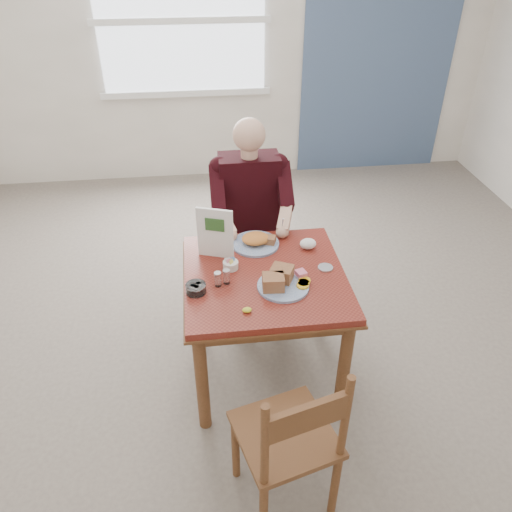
{
  "coord_description": "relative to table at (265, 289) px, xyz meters",
  "views": [
    {
      "loc": [
        -0.33,
        -2.24,
        2.41
      ],
      "look_at": [
        -0.05,
        0.0,
        0.88
      ],
      "focal_mm": 35.0,
      "sensor_mm": 36.0,
      "label": 1
    }
  ],
  "objects": [
    {
      "name": "far_plate",
      "position": [
        -0.01,
        0.3,
        0.14
      ],
      "size": [
        0.38,
        0.38,
        0.08
      ],
      "color": "white",
      "rests_on": "table"
    },
    {
      "name": "napkin",
      "position": [
        0.29,
        0.23,
        0.14
      ],
      "size": [
        0.11,
        0.1,
        0.06
      ],
      "primitive_type": "ellipsoid",
      "rotation": [
        0.0,
        0.0,
        -0.18
      ],
      "color": "white",
      "rests_on": "table"
    },
    {
      "name": "metal_dish",
      "position": [
        0.35,
        0.01,
        0.12
      ],
      "size": [
        0.09,
        0.09,
        0.01
      ],
      "primitive_type": "cylinder",
      "rotation": [
        0.0,
        0.0,
        -0.0
      ],
      "color": "silver",
      "rests_on": "table"
    },
    {
      "name": "accent_panel",
      "position": [
        1.6,
        2.98,
        0.76
      ],
      "size": [
        1.6,
        0.02,
        2.8
      ],
      "primitive_type": "cube",
      "color": "#445A7E",
      "rests_on": "ground"
    },
    {
      "name": "wall_back",
      "position": [
        0.0,
        3.0,
        0.76
      ],
      "size": [
        5.5,
        0.0,
        5.5
      ],
      "primitive_type": "plane",
      "rotation": [
        1.57,
        0.0,
        0.0
      ],
      "color": "white",
      "rests_on": "ground"
    },
    {
      "name": "creamer",
      "position": [
        -0.39,
        -0.12,
        0.14
      ],
      "size": [
        0.13,
        0.13,
        0.05
      ],
      "color": "white",
      "rests_on": "table"
    },
    {
      "name": "menu",
      "position": [
        -0.26,
        0.21,
        0.27
      ],
      "size": [
        0.21,
        0.09,
        0.31
      ],
      "color": "white",
      "rests_on": "table"
    },
    {
      "name": "chair_far",
      "position": [
        0.0,
        0.8,
        -0.16
      ],
      "size": [
        0.42,
        0.42,
        0.95
      ],
      "color": "brown",
      "rests_on": "ground"
    },
    {
      "name": "table",
      "position": [
        0.0,
        0.0,
        0.0
      ],
      "size": [
        0.92,
        0.92,
        0.75
      ],
      "color": "maroon",
      "rests_on": "ground"
    },
    {
      "name": "caddy",
      "position": [
        -0.19,
        0.08,
        0.14
      ],
      "size": [
        0.11,
        0.11,
        0.07
      ],
      "color": "white",
      "rests_on": "table"
    },
    {
      "name": "near_plate",
      "position": [
        0.07,
        -0.12,
        0.15
      ],
      "size": [
        0.33,
        0.33,
        0.09
      ],
      "color": "white",
      "rests_on": "table"
    },
    {
      "name": "diner",
      "position": [
        0.0,
        0.71,
        0.17
      ],
      "size": [
        0.53,
        0.56,
        1.39
      ],
      "color": "tan",
      "rests_on": "chair_far"
    },
    {
      "name": "window",
      "position": [
        -0.4,
        2.97,
        0.96
      ],
      "size": [
        1.72,
        0.04,
        1.42
      ],
      "color": "white",
      "rests_on": "wall_back"
    },
    {
      "name": "floor",
      "position": [
        0.0,
        0.0,
        -0.64
      ],
      "size": [
        6.0,
        6.0,
        0.0
      ],
      "primitive_type": "plane",
      "color": "#645751",
      "rests_on": "ground"
    },
    {
      "name": "shakers",
      "position": [
        -0.24,
        -0.07,
        0.16
      ],
      "size": [
        0.1,
        0.07,
        0.09
      ],
      "color": "white",
      "rests_on": "table"
    },
    {
      "name": "lemon_wedge",
      "position": [
        -0.14,
        -0.31,
        0.13
      ],
      "size": [
        0.06,
        0.05,
        0.03
      ],
      "primitive_type": "ellipsoid",
      "rotation": [
        0.0,
        0.0,
        -0.28
      ],
      "color": "yellow",
      "rests_on": "table"
    },
    {
      "name": "chair_near",
      "position": [
        -0.01,
        -0.89,
        -0.16
      ],
      "size": [
        0.51,
        0.51,
        0.95
      ],
      "color": "brown",
      "rests_on": "ground"
    }
  ]
}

